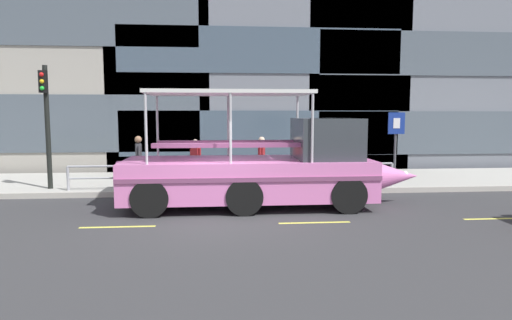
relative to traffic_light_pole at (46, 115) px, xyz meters
name	(u,v)px	position (x,y,z in m)	size (l,w,h in m)	color
ground_plane	(218,217)	(5.63, -3.84, -2.67)	(120.00, 120.00, 0.00)	#333335
sidewalk	(217,181)	(5.63, 1.76, -2.58)	(32.00, 4.80, 0.18)	#A8A59E
curb_edge	(218,193)	(5.63, -0.73, -2.58)	(32.00, 0.18, 0.18)	#B2ADA3
lane_centreline	(218,225)	(5.63, -4.68, -2.67)	(25.80, 0.12, 0.01)	#DBD64C
curb_guardrail	(235,172)	(6.23, -0.39, -1.93)	(11.09, 0.09, 0.83)	#9EA0A8
traffic_light_pole	(46,115)	(0.00, 0.00, 0.00)	(0.24, 0.46, 4.11)	black
parking_sign	(396,136)	(11.95, -0.08, -0.75)	(0.60, 0.12, 2.57)	#4C4F54
duck_tour_boat	(266,169)	(7.05, -2.56, -1.58)	(8.85, 2.62, 3.34)	pink
pedestrian_near_bow	(346,153)	(10.39, 0.74, -1.42)	(0.50, 0.26, 1.78)	#1E2338
pedestrian_mid_left	(262,155)	(7.25, 0.73, -1.47)	(0.29, 0.46, 1.69)	black
pedestrian_mid_right	(196,157)	(4.87, 0.48, -1.51)	(0.40, 0.31, 1.62)	black
pedestrian_near_stern	(139,156)	(2.93, 0.24, -1.43)	(0.27, 0.49, 1.76)	#1E2338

